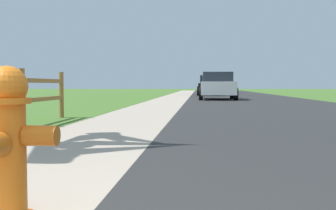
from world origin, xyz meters
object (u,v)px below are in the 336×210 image
at_px(parked_car_black, 211,85).
at_px(parked_car_blue, 213,86).
at_px(parked_suv_white, 217,86).
at_px(fire_hydrant, 6,139).

relative_size(parked_car_black, parked_car_blue, 0.99).
bearing_deg(parked_suv_white, parked_car_black, 90.65).
height_order(parked_suv_white, parked_car_black, parked_car_black).
bearing_deg(fire_hydrant, parked_car_blue, 86.32).
distance_m(parked_car_black, parked_car_blue, 9.45).
bearing_deg(fire_hydrant, parked_car_black, 86.10).
bearing_deg(parked_car_black, parked_suv_white, -89.35).
bearing_deg(parked_suv_white, parked_car_blue, 88.81).
xyz_separation_m(parked_car_black, parked_car_blue, (0.49, 9.44, -0.06)).
xyz_separation_m(parked_suv_white, parked_car_blue, (0.39, 18.60, -0.04)).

